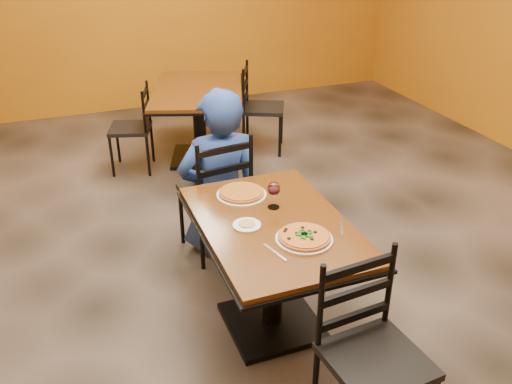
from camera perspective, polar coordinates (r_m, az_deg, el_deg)
name	(u,v)px	position (r m, az deg, el deg)	size (l,w,h in m)	color
floor	(245,280)	(3.91, -1.15, -9.11)	(7.00, 8.00, 0.01)	black
table_main	(273,251)	(3.20, 1.82, -6.11)	(0.83, 1.23, 0.75)	#60340F
table_second	(199,107)	(5.55, -5.98, 8.79)	(1.26, 1.53, 0.75)	#60340F
chair_main_near	(376,362)	(2.69, 12.41, -16.89)	(0.43, 0.43, 0.95)	black
chair_main_far	(215,192)	(4.00, -4.32, -0.03)	(0.44, 0.44, 0.97)	black
chair_second_left	(130,129)	(5.47, -12.96, 6.43)	(0.38, 0.38, 0.85)	black
chair_second_right	(263,109)	(5.79, 0.76, 8.68)	(0.41, 0.41, 0.92)	black
diner	(220,172)	(3.97, -3.79, 2.09)	(0.62, 0.41, 1.26)	navy
plate_main	(304,239)	(2.95, 5.04, -4.89)	(0.31, 0.31, 0.01)	white
pizza_main	(304,236)	(2.94, 5.05, -4.63)	(0.28, 0.28, 0.02)	maroon
plate_far	(242,195)	(3.38, -1.52, -0.27)	(0.31, 0.31, 0.01)	white
pizza_far	(241,192)	(3.37, -1.52, -0.03)	(0.28, 0.28, 0.02)	#C38525
side_plate	(247,225)	(3.06, -0.96, -3.46)	(0.16, 0.16, 0.01)	white
dip	(247,224)	(3.06, -0.96, -3.32)	(0.09, 0.09, 0.01)	tan
wine_glass	(274,194)	(3.21, 1.86, -0.20)	(0.08, 0.08, 0.18)	white
fork	(275,252)	(2.84, 1.99, -6.28)	(0.01, 0.19, 0.00)	silver
knife	(342,225)	(3.11, 8.92, -3.41)	(0.01, 0.21, 0.00)	silver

